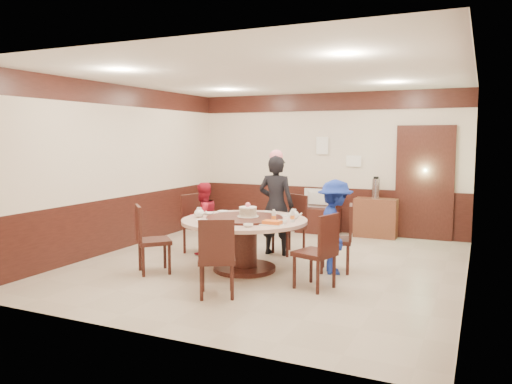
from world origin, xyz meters
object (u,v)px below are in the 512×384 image
at_px(thermos, 376,189).
at_px(shrimp_platter, 272,223).
at_px(banquet_table, 244,234).
at_px(person_standing, 276,205).
at_px(person_blue, 335,227).
at_px(tv_stand, 318,220).
at_px(side_cabinet, 376,218).
at_px(birthday_cake, 248,212).
at_px(television, 318,199).
at_px(person_red, 203,218).

bearing_deg(thermos, shrimp_platter, -100.69).
distance_m(banquet_table, person_standing, 1.15).
xyz_separation_m(person_blue, tv_stand, (-1.12, 2.82, -0.41)).
bearing_deg(banquet_table, person_standing, 88.28).
bearing_deg(side_cabinet, birthday_cake, -110.79).
height_order(shrimp_platter, side_cabinet, shrimp_platter).
relative_size(birthday_cake, tv_stand, 0.37).
bearing_deg(person_blue, banquet_table, 86.50).
xyz_separation_m(shrimp_platter, television, (-0.46, 3.52, -0.09)).
relative_size(person_standing, television, 2.45).
relative_size(banquet_table, person_standing, 1.11).
xyz_separation_m(person_blue, television, (-1.12, 2.82, 0.03)).
bearing_deg(shrimp_platter, person_standing, 110.32).
xyz_separation_m(banquet_table, birthday_cake, (0.03, 0.05, 0.32)).
bearing_deg(person_red, shrimp_platter, 79.14).
height_order(television, side_cabinet, television).
height_order(person_blue, thermos, person_blue).
height_order(banquet_table, birthday_cake, birthday_cake).
bearing_deg(thermos, television, -178.48).
height_order(person_blue, television, person_blue).
bearing_deg(birthday_cake, person_blue, 16.42).
bearing_deg(banquet_table, person_blue, 18.01).
distance_m(person_standing, tv_stand, 2.17).
xyz_separation_m(banquet_table, person_red, (-1.07, 0.64, 0.06)).
relative_size(side_cabinet, thermos, 2.11).
distance_m(person_blue, television, 3.03).
bearing_deg(person_standing, thermos, -121.51).
bearing_deg(person_blue, side_cabinet, -21.98).
bearing_deg(side_cabinet, person_red, -131.62).
height_order(person_standing, shrimp_platter, person_standing).
bearing_deg(side_cabinet, banquet_table, -111.02).
bearing_deg(television, person_red, 70.59).
distance_m(person_standing, thermos, 2.44).
bearing_deg(shrimp_platter, tv_stand, 97.47).
distance_m(banquet_table, television, 3.22).
relative_size(banquet_table, tv_stand, 2.12).
distance_m(person_blue, birthday_cake, 1.26).
bearing_deg(person_blue, person_red, 62.48).
bearing_deg(thermos, banquet_table, -110.78).
bearing_deg(birthday_cake, tv_stand, 88.80).
relative_size(person_blue, side_cabinet, 1.66).
relative_size(banquet_table, birthday_cake, 5.76).
distance_m(person_standing, shrimp_platter, 1.52).
bearing_deg(television, person_blue, 116.72).
height_order(banquet_table, shrimp_platter, shrimp_platter).
xyz_separation_m(person_red, tv_stand, (1.17, 2.57, -0.34)).
bearing_deg(thermos, person_red, -131.42).
height_order(person_standing, birthday_cake, person_standing).
height_order(person_blue, side_cabinet, person_blue).
relative_size(person_standing, side_cabinet, 2.04).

